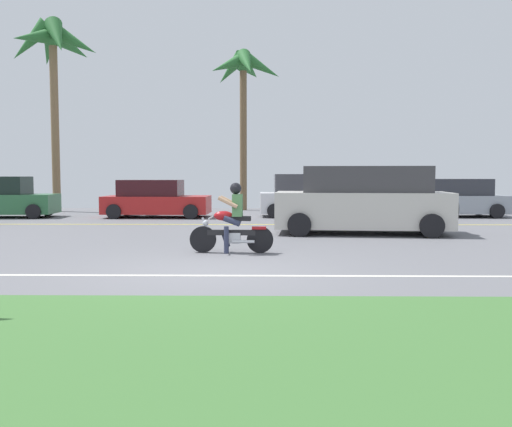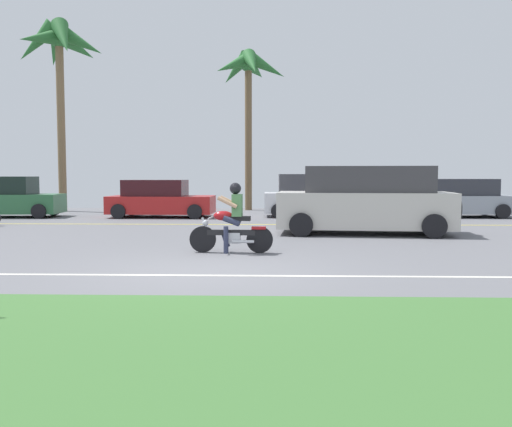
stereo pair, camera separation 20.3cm
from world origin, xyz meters
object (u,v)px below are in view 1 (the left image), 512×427
object	(u,v)px
parked_car_0	(2,198)
palm_tree_0	(243,76)
parked_car_3	(452,199)
motorcyclist	(232,223)
palm_tree_1	(53,50)
parked_car_2	(306,197)
parked_car_1	(155,200)
suv_nearby	(363,201)

from	to	relation	value
parked_car_0	palm_tree_0	size ratio (longest dim) A/B	0.53
parked_car_3	motorcyclist	bearing A→B (deg)	-128.39
motorcyclist	palm_tree_1	world-z (taller)	palm_tree_1
motorcyclist	parked_car_0	xyz separation A→B (m)	(-9.56, 9.62, 0.12)
parked_car_2	parked_car_3	bearing A→B (deg)	0.35
parked_car_1	parked_car_0	bearing A→B (deg)	-178.37
parked_car_0	palm_tree_0	world-z (taller)	palm_tree_0
parked_car_1	parked_car_2	xyz separation A→B (m)	(5.92, 0.44, 0.09)
palm_tree_0	palm_tree_1	xyz separation A→B (m)	(-8.49, -1.11, 0.96)
parked_car_0	palm_tree_1	distance (m)	7.47
motorcyclist	suv_nearby	world-z (taller)	suv_nearby
parked_car_2	palm_tree_1	world-z (taller)	palm_tree_1
palm_tree_1	parked_car_3	bearing A→B (deg)	-9.85
parked_car_1	palm_tree_1	size ratio (longest dim) A/B	0.47
suv_nearby	parked_car_2	bearing A→B (deg)	100.06
parked_car_0	parked_car_3	world-z (taller)	parked_car_0
parked_car_0	parked_car_3	xyz separation A→B (m)	(17.69, 0.65, -0.04)
parked_car_0	parked_car_3	bearing A→B (deg)	2.10
palm_tree_1	motorcyclist	bearing A→B (deg)	-56.35
parked_car_0	parked_car_2	bearing A→B (deg)	2.96
suv_nearby	parked_car_2	distance (m)	6.44
parked_car_1	palm_tree_1	xyz separation A→B (m)	(-5.21, 3.42, 6.56)
parked_car_0	parked_car_1	xyz separation A→B (m)	(5.97, 0.17, -0.05)
motorcyclist	suv_nearby	distance (m)	5.21
parked_car_0	parked_car_3	size ratio (longest dim) A/B	0.96
parked_car_2	parked_car_3	xyz separation A→B (m)	(5.80, 0.04, -0.08)
parked_car_2	palm_tree_1	bearing A→B (deg)	165.03
parked_car_3	palm_tree_0	bearing A→B (deg)	154.35
motorcyclist	suv_nearby	size ratio (longest dim) A/B	0.35
suv_nearby	parked_car_0	size ratio (longest dim) A/B	1.27
parked_car_0	parked_car_2	xyz separation A→B (m)	(11.89, 0.61, 0.04)
parked_car_0	palm_tree_1	world-z (taller)	palm_tree_1
motorcyclist	palm_tree_1	distance (m)	17.19
palm_tree_0	parked_car_3	bearing A→B (deg)	-25.65
motorcyclist	parked_car_1	size ratio (longest dim) A/B	0.43
parked_car_3	palm_tree_1	xyz separation A→B (m)	(-16.92, 2.94, 6.55)
suv_nearby	parked_car_1	size ratio (longest dim) A/B	1.24
suv_nearby	palm_tree_0	distance (m)	12.31
parked_car_3	palm_tree_1	size ratio (longest dim) A/B	0.48
motorcyclist	parked_car_2	distance (m)	10.49
motorcyclist	palm_tree_0	distance (m)	15.40
suv_nearby	parked_car_0	xyz separation A→B (m)	(-13.01, 5.72, -0.18)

